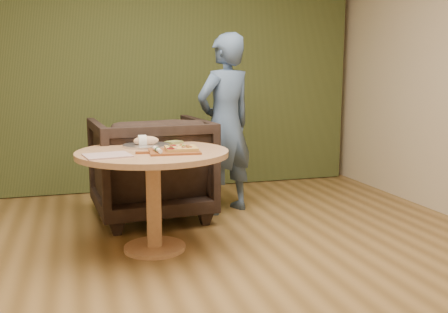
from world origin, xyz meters
TOP-DOWN VIEW (x-y plane):
  - room_shell at (0.00, 0.00)m, footprint 5.04×6.04m
  - curtain at (0.00, 2.90)m, footprint 4.80×0.14m
  - pedestal_table at (-0.25, 0.87)m, footprint 1.10×1.10m
  - pizza_paddle at (-0.12, 0.73)m, footprint 0.46×0.31m
  - flatbread_pizza at (-0.06, 0.74)m, footprint 0.24×0.24m
  - cutlery_roll at (-0.23, 0.71)m, footprint 0.04×0.20m
  - newspaper at (-0.57, 0.71)m, footprint 0.34×0.30m
  - serving_tray at (-0.26, 1.09)m, footprint 0.36×0.36m
  - bread_roll at (-0.27, 1.09)m, footprint 0.19×0.09m
  - green_packet at (-0.03, 1.18)m, footprint 0.15×0.15m
  - armchair at (-0.14, 1.73)m, footprint 1.06×1.00m
  - person_standing at (0.56, 1.72)m, footprint 0.72×0.61m

SIDE VIEW (x-z plane):
  - armchair at x=-0.14m, z-range 0.00..1.02m
  - pedestal_table at x=-0.25m, z-range 0.23..0.98m
  - newspaper at x=-0.57m, z-range 0.75..0.76m
  - serving_tray at x=-0.26m, z-range 0.75..0.77m
  - pizza_paddle at x=-0.12m, z-range 0.75..0.77m
  - green_packet at x=-0.03m, z-range 0.75..0.77m
  - flatbread_pizza at x=-0.06m, z-range 0.76..0.80m
  - cutlery_roll at x=-0.23m, z-range 0.76..0.80m
  - bread_roll at x=-0.27m, z-range 0.75..0.84m
  - person_standing at x=0.56m, z-range 0.00..1.66m
  - room_shell at x=0.00m, z-range -0.02..2.82m
  - curtain at x=0.00m, z-range 0.01..2.79m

